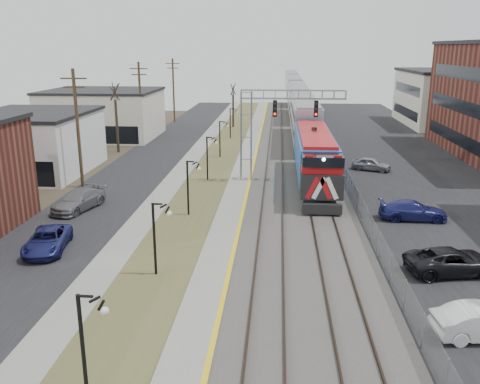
# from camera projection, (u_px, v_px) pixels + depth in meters

# --- Properties ---
(ground) EXTENTS (160.00, 160.00, 0.00)m
(ground) POSITION_uv_depth(u_px,v_px,m) (211.00, 370.00, 19.01)
(ground) COLOR #473D2D
(ground) RESTS_ON ground
(street_west) EXTENTS (7.00, 120.00, 0.04)m
(street_west) POSITION_uv_depth(u_px,v_px,m) (146.00, 162.00, 53.40)
(street_west) COLOR black
(street_west) RESTS_ON ground
(sidewalk) EXTENTS (2.00, 120.00, 0.08)m
(sidewalk) POSITION_uv_depth(u_px,v_px,m) (188.00, 163.00, 53.07)
(sidewalk) COLOR gray
(sidewalk) RESTS_ON ground
(grass_median) EXTENTS (4.00, 120.00, 0.06)m
(grass_median) POSITION_uv_depth(u_px,v_px,m) (217.00, 163.00, 52.85)
(grass_median) COLOR #4E502A
(grass_median) RESTS_ON ground
(platform) EXTENTS (2.00, 120.00, 0.24)m
(platform) POSITION_uv_depth(u_px,v_px,m) (245.00, 163.00, 52.61)
(platform) COLOR gray
(platform) RESTS_ON ground
(ballast_bed) EXTENTS (8.00, 120.00, 0.20)m
(ballast_bed) POSITION_uv_depth(u_px,v_px,m) (294.00, 164.00, 52.25)
(ballast_bed) COLOR #595651
(ballast_bed) RESTS_ON ground
(parking_lot) EXTENTS (16.00, 120.00, 0.04)m
(parking_lot) POSITION_uv_depth(u_px,v_px,m) (413.00, 167.00, 51.40)
(parking_lot) COLOR black
(parking_lot) RESTS_ON ground
(platform_edge) EXTENTS (0.24, 120.00, 0.01)m
(platform_edge) POSITION_uv_depth(u_px,v_px,m) (254.00, 162.00, 52.51)
(platform_edge) COLOR gold
(platform_edge) RESTS_ON platform
(track_near) EXTENTS (1.58, 120.00, 0.15)m
(track_near) POSITION_uv_depth(u_px,v_px,m) (274.00, 162.00, 52.35)
(track_near) COLOR #2D2119
(track_near) RESTS_ON ballast_bed
(track_far) EXTENTS (1.58, 120.00, 0.15)m
(track_far) POSITION_uv_depth(u_px,v_px,m) (309.00, 162.00, 52.09)
(track_far) COLOR #2D2119
(track_far) RESTS_ON ballast_bed
(train) EXTENTS (3.00, 108.65, 5.33)m
(train) POSITION_uv_depth(u_px,v_px,m) (297.00, 99.00, 88.69)
(train) COLOR #1556B0
(train) RESTS_ON ground
(signal_gantry) EXTENTS (9.00, 1.07, 8.15)m
(signal_gantry) POSITION_uv_depth(u_px,v_px,m) (266.00, 120.00, 44.23)
(signal_gantry) COLOR gray
(signal_gantry) RESTS_ON ground
(lampposts) EXTENTS (0.14, 62.14, 4.00)m
(lampposts) POSITION_uv_depth(u_px,v_px,m) (189.00, 187.00, 36.28)
(lampposts) COLOR black
(lampposts) RESTS_ON ground
(utility_poles) EXTENTS (0.28, 80.28, 10.00)m
(utility_poles) POSITION_uv_depth(u_px,v_px,m) (78.00, 129.00, 42.66)
(utility_poles) COLOR #4C3823
(utility_poles) RESTS_ON ground
(fence) EXTENTS (0.04, 120.00, 1.60)m
(fence) POSITION_uv_depth(u_px,v_px,m) (335.00, 158.00, 51.75)
(fence) COLOR gray
(fence) RESTS_ON ground
(buildings_west) EXTENTS (14.00, 67.00, 7.00)m
(buildings_west) POSITION_uv_depth(u_px,v_px,m) (2.00, 153.00, 42.92)
(buildings_west) COLOR beige
(buildings_west) RESTS_ON ground
(bare_trees) EXTENTS (12.30, 42.30, 5.95)m
(bare_trees) POSITION_uv_depth(u_px,v_px,m) (143.00, 131.00, 56.50)
(bare_trees) COLOR #382D23
(bare_trees) RESTS_ON ground
(car_lot_c) EXTENTS (5.22, 3.07, 1.36)m
(car_lot_c) POSITION_uv_depth(u_px,v_px,m) (452.00, 262.00, 26.91)
(car_lot_c) COLOR black
(car_lot_c) RESTS_ON ground
(car_lot_d) EXTENTS (4.65, 1.95, 1.34)m
(car_lot_d) POSITION_uv_depth(u_px,v_px,m) (413.00, 211.00, 35.35)
(car_lot_d) COLOR navy
(car_lot_d) RESTS_ON ground
(car_lot_e) EXTENTS (4.03, 2.87, 1.27)m
(car_lot_e) POSITION_uv_depth(u_px,v_px,m) (371.00, 164.00, 49.56)
(car_lot_e) COLOR gray
(car_lot_e) RESTS_ON ground
(car_street_a) EXTENTS (2.89, 4.91, 1.28)m
(car_street_a) POSITION_uv_depth(u_px,v_px,m) (47.00, 241.00, 29.97)
(car_street_a) COLOR navy
(car_street_a) RESTS_ON ground
(car_street_b) EXTENTS (3.25, 5.32, 1.44)m
(car_street_b) POSITION_uv_depth(u_px,v_px,m) (79.00, 201.00, 37.53)
(car_street_b) COLOR slate
(car_street_b) RESTS_ON ground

